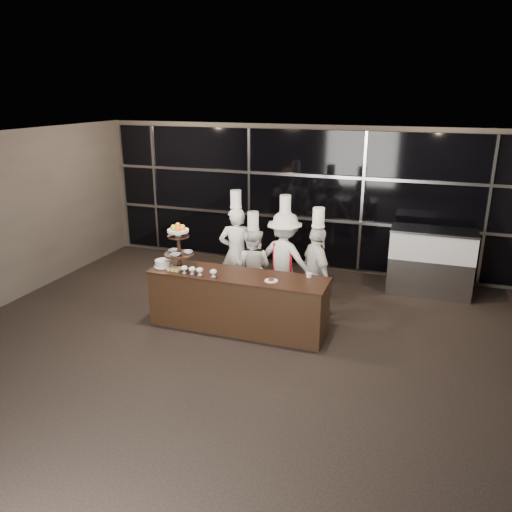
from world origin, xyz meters
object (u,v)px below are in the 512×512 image
(chef_b, at_px, (253,266))
(chef_a, at_px, (237,252))
(buffet_counter, at_px, (238,301))
(display_stand, at_px, (179,242))
(layer_cake, at_px, (163,263))
(chef_c, at_px, (284,258))
(display_case, at_px, (431,258))
(chef_d, at_px, (316,272))

(chef_b, bearing_deg, chef_a, 155.85)
(buffet_counter, bearing_deg, display_stand, -179.99)
(chef_b, bearing_deg, layer_cake, -138.09)
(buffet_counter, xyz_separation_m, chef_b, (-0.10, 1.01, 0.25))
(display_stand, relative_size, chef_c, 0.38)
(buffet_counter, relative_size, display_case, 1.87)
(display_stand, xyz_separation_m, chef_a, (0.52, 1.18, -0.46))
(layer_cake, xyz_separation_m, chef_c, (1.68, 1.26, -0.13))
(layer_cake, height_order, chef_b, chef_b)
(display_stand, height_order, chef_d, chef_d)
(chef_a, distance_m, chef_c, 0.89)
(chef_c, height_order, chef_d, chef_c)
(buffet_counter, bearing_deg, chef_d, 35.58)
(display_case, distance_m, chef_d, 2.52)
(chef_c, bearing_deg, buffet_counter, -108.61)
(buffet_counter, height_order, chef_a, chef_a)
(chef_c, bearing_deg, display_stand, -139.33)
(buffet_counter, xyz_separation_m, chef_c, (0.41, 1.21, 0.38))
(chef_b, distance_m, chef_c, 0.56)
(chef_a, distance_m, chef_b, 0.45)
(display_stand, bearing_deg, layer_cake, -169.77)
(display_stand, relative_size, chef_d, 0.39)
(buffet_counter, relative_size, display_stand, 3.81)
(layer_cake, bearing_deg, chef_a, 56.93)
(layer_cake, bearing_deg, chef_c, 36.79)
(display_stand, bearing_deg, display_case, 33.68)
(layer_cake, height_order, display_case, display_case)
(chef_c, bearing_deg, layer_cake, -143.21)
(chef_c, xyz_separation_m, chef_d, (0.67, -0.44, -0.03))
(buffet_counter, distance_m, chef_c, 1.33)
(display_case, bearing_deg, chef_c, -150.97)
(chef_c, bearing_deg, chef_d, -33.10)
(display_stand, distance_m, chef_a, 1.37)
(chef_d, bearing_deg, buffet_counter, -144.42)
(buffet_counter, distance_m, chef_a, 1.33)
(display_stand, bearing_deg, buffet_counter, 0.01)
(chef_b, distance_m, chef_d, 1.21)
(display_case, relative_size, chef_a, 0.76)
(layer_cake, xyz_separation_m, chef_d, (2.35, 0.82, -0.16))
(buffet_counter, xyz_separation_m, layer_cake, (-1.28, -0.05, 0.51))
(chef_b, bearing_deg, chef_d, -11.25)
(chef_a, bearing_deg, chef_b, -24.15)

